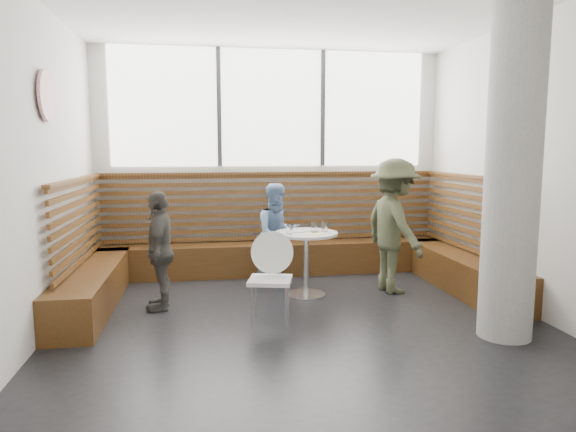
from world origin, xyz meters
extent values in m
cube|color=silver|center=(0.00, 0.00, 1.60)|extent=(5.00, 5.00, 3.20)
cube|color=black|center=(0.00, 0.00, 0.00)|extent=(5.00, 5.00, 0.01)
cube|color=white|center=(0.00, 2.48, 2.38)|extent=(4.50, 0.02, 1.65)
cube|color=#3F3F42|center=(-0.75, 2.46, 2.38)|extent=(0.06, 0.04, 1.65)
cube|color=#3F3F42|center=(0.75, 2.46, 2.38)|extent=(0.06, 0.04, 1.65)
cube|color=#442811|center=(0.00, 2.25, 0.23)|extent=(5.00, 0.50, 0.45)
cube|color=#442811|center=(-2.25, 1.25, 0.23)|extent=(0.50, 2.50, 0.45)
cube|color=#442811|center=(2.25, 1.25, 0.23)|extent=(0.50, 2.50, 0.45)
cube|color=#492B12|center=(0.00, 2.42, 0.95)|extent=(4.88, 0.08, 0.98)
cube|color=#492B12|center=(-2.42, 1.25, 0.95)|extent=(0.08, 2.38, 0.98)
cube|color=#492B12|center=(2.42, 1.25, 0.95)|extent=(0.08, 2.38, 0.98)
cylinder|color=gray|center=(1.85, -0.60, 1.60)|extent=(0.50, 0.50, 3.20)
cylinder|color=white|center=(-2.46, 0.40, 2.30)|extent=(0.03, 0.50, 0.50)
cylinder|color=silver|center=(0.23, 1.05, 0.01)|extent=(0.48, 0.48, 0.03)
cylinder|color=silver|center=(0.23, 1.05, 0.40)|extent=(0.07, 0.07, 0.76)
cylinder|color=#B7B7BA|center=(0.23, 1.05, 0.77)|extent=(0.77, 0.77, 0.03)
cube|color=white|center=(-0.33, 0.11, 0.46)|extent=(0.43, 0.41, 0.04)
cylinder|color=white|center=(-0.33, 0.29, 0.71)|extent=(0.45, 0.10, 0.45)
cylinder|color=silver|center=(-0.50, -0.05, 0.22)|extent=(0.02, 0.02, 0.44)
cylinder|color=silver|center=(-0.16, -0.05, 0.22)|extent=(0.02, 0.02, 0.44)
cylinder|color=silver|center=(-0.50, 0.26, 0.22)|extent=(0.02, 0.02, 0.44)
cylinder|color=silver|center=(-0.16, 0.26, 0.22)|extent=(0.02, 0.02, 0.44)
imported|color=#42472F|center=(1.35, 1.07, 0.84)|extent=(0.81, 1.18, 1.68)
imported|color=#6A8BB9|center=(-0.03, 1.62, 0.67)|extent=(0.77, 0.67, 1.35)
imported|color=#484641|center=(-1.48, 0.83, 0.67)|extent=(0.34, 0.79, 1.33)
cylinder|color=white|center=(0.15, 1.11, 0.80)|extent=(0.21, 0.21, 0.01)
cylinder|color=white|center=(0.33, 1.16, 0.80)|extent=(0.19, 0.19, 0.01)
cylinder|color=white|center=(0.02, 0.97, 0.85)|extent=(0.07, 0.07, 0.12)
cylinder|color=white|center=(0.33, 1.04, 0.85)|extent=(0.08, 0.08, 0.12)
cylinder|color=white|center=(0.47, 1.10, 0.85)|extent=(0.08, 0.08, 0.12)
cube|color=#A5C64C|center=(0.33, 0.90, 0.79)|extent=(0.20, 0.15, 0.00)
camera|label=1|loc=(-0.97, -4.96, 1.79)|focal=32.00mm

